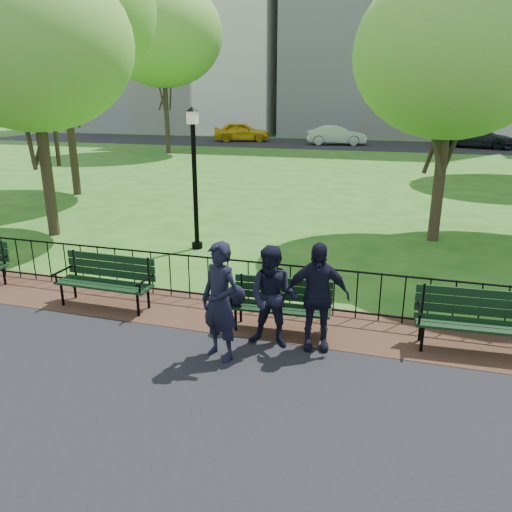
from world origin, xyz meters
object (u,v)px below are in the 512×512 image
(park_bench_right_a, at_px, (477,314))
(taxi, at_px, (242,132))
(tree_far_w, at_px, (162,34))
(tree_near_w, at_px, (30,43))
(sedan_dark, at_px, (478,137))
(person_right, at_px, (316,296))
(lamppost, at_px, (195,174))
(sedan_silver, at_px, (336,135))
(person_mid, at_px, (273,297))
(person_left, at_px, (220,302))
(tree_mid_w, at_px, (57,5))
(park_bench_main, at_px, (266,298))
(tree_near_e, at_px, (454,53))
(park_bench_left_a, at_px, (107,275))

(park_bench_right_a, xyz_separation_m, taxi, (-15.04, 34.04, 0.23))
(park_bench_right_a, distance_m, tree_far_w, 30.14)
(tree_near_w, distance_m, sedan_dark, 33.53)
(person_right, bearing_deg, lamppost, 117.76)
(lamppost, relative_size, taxi, 0.75)
(lamppost, height_order, tree_far_w, tree_far_w)
(park_bench_right_a, height_order, person_right, person_right)
(person_right, height_order, sedan_silver, person_right)
(lamppost, distance_m, sedan_silver, 29.39)
(person_mid, bearing_deg, person_left, -139.13)
(tree_near_w, bearing_deg, person_right, -28.43)
(tree_far_w, bearing_deg, tree_mid_w, -77.79)
(person_left, relative_size, person_mid, 1.10)
(park_bench_main, distance_m, sedan_dark, 34.78)
(tree_near_w, bearing_deg, park_bench_right_a, -19.80)
(lamppost, relative_size, tree_near_e, 0.51)
(tree_mid_w, bearing_deg, park_bench_main, -42.10)
(person_mid, bearing_deg, park_bench_main, 114.12)
(park_bench_left_a, height_order, park_bench_right_a, park_bench_left_a)
(person_mid, distance_m, sedan_silver, 34.13)
(park_bench_right_a, height_order, tree_mid_w, tree_mid_w)
(park_bench_right_a, bearing_deg, park_bench_main, -178.94)
(park_bench_main, xyz_separation_m, person_left, (-0.40, -1.13, 0.34))
(tree_mid_w, bearing_deg, park_bench_right_a, -33.87)
(park_bench_right_a, relative_size, sedan_dark, 0.35)
(lamppost, height_order, sedan_silver, lamppost)
(tree_mid_w, height_order, person_mid, tree_mid_w)
(tree_near_w, distance_m, person_right, 10.36)
(tree_far_w, bearing_deg, sedan_dark, 25.63)
(park_bench_left_a, bearing_deg, park_bench_right_a, 2.04)
(taxi, bearing_deg, tree_near_e, -169.71)
(lamppost, distance_m, tree_far_w, 23.49)
(tree_mid_w, xyz_separation_m, sedan_silver, (7.03, 23.86, -6.10))
(tree_near_e, bearing_deg, lamppost, -156.44)
(tree_near_w, distance_m, sedan_silver, 29.85)
(person_mid, bearing_deg, tree_near_w, 147.87)
(lamppost, relative_size, tree_far_w, 0.33)
(lamppost, bearing_deg, person_right, -48.73)
(park_bench_right_a, xyz_separation_m, tree_near_e, (-0.37, 6.35, 4.18))
(taxi, xyz_separation_m, sedan_dark, (18.74, -0.20, -0.04))
(lamppost, bearing_deg, park_bench_left_a, -92.01)
(person_mid, xyz_separation_m, sedan_silver, (-3.76, 33.92, -0.05))
(park_bench_main, bearing_deg, person_right, -27.80)
(park_bench_right_a, distance_m, tree_near_e, 7.61)
(tree_far_w, xyz_separation_m, person_mid, (13.95, -24.69, -6.71))
(taxi, bearing_deg, tree_near_w, 170.53)
(park_bench_main, distance_m, tree_near_w, 9.60)
(sedan_dark, bearing_deg, lamppost, -179.14)
(tree_near_w, bearing_deg, tree_mid_w, 119.79)
(tree_far_w, bearing_deg, tree_near_e, -46.59)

